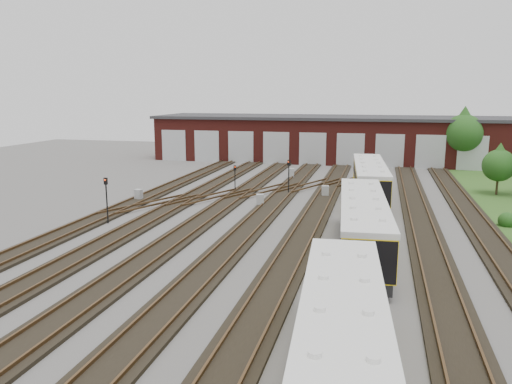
# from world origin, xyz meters

# --- Properties ---
(ground) EXTENTS (120.00, 120.00, 0.00)m
(ground) POSITION_xyz_m (0.00, 0.00, 0.00)
(ground) COLOR #454340
(ground) RESTS_ON ground
(track_network) EXTENTS (30.40, 70.00, 0.33)m
(track_network) POSITION_xyz_m (-0.17, 0.59, 0.11)
(track_network) COLOR black
(track_network) RESTS_ON ground
(maintenance_shed) EXTENTS (51.00, 12.50, 6.35)m
(maintenance_shed) POSITION_xyz_m (-0.01, 39.97, 3.20)
(maintenance_shed) COLOR #571A15
(maintenance_shed) RESTS_ON ground
(metro_train) EXTENTS (3.71, 46.82, 3.03)m
(metro_train) POSITION_xyz_m (6.00, -3.03, 1.88)
(metro_train) COLOR black
(metro_train) RESTS_ON ground
(signal_mast_0) EXTENTS (0.27, 0.25, 3.46)m
(signal_mast_0) POSITION_xyz_m (-12.68, -0.26, 2.19)
(signal_mast_0) COLOR black
(signal_mast_0) RESTS_ON ground
(signal_mast_1) EXTENTS (0.28, 0.27, 2.70)m
(signal_mast_1) POSITION_xyz_m (-6.75, 13.22, 1.75)
(signal_mast_1) COLOR black
(signal_mast_1) RESTS_ON ground
(signal_mast_2) EXTENTS (0.28, 0.27, 2.86)m
(signal_mast_2) POSITION_xyz_m (4.17, 7.15, 1.84)
(signal_mast_2) COLOR black
(signal_mast_2) RESTS_ON ground
(signal_mast_3) EXTENTS (0.30, 0.29, 3.31)m
(signal_mast_3) POSITION_xyz_m (-1.57, 13.85, 2.12)
(signal_mast_3) COLOR black
(signal_mast_3) RESTS_ON ground
(relay_cabinet_0) EXTENTS (0.70, 0.61, 1.03)m
(relay_cabinet_0) POSITION_xyz_m (-14.23, 7.70, 0.51)
(relay_cabinet_0) COLOR #9B9E9F
(relay_cabinet_0) RESTS_ON ground
(relay_cabinet_1) EXTENTS (0.75, 0.65, 1.13)m
(relay_cabinet_1) POSITION_xyz_m (-2.94, 22.93, 0.56)
(relay_cabinet_1) COLOR #9B9E9F
(relay_cabinet_1) RESTS_ON ground
(relay_cabinet_2) EXTENTS (0.74, 0.66, 1.05)m
(relay_cabinet_2) POSITION_xyz_m (-3.01, 8.11, 0.53)
(relay_cabinet_2) COLOR #9B9E9F
(relay_cabinet_2) RESTS_ON ground
(relay_cabinet_3) EXTENTS (0.73, 0.64, 1.07)m
(relay_cabinet_3) POSITION_xyz_m (2.00, 13.34, 0.53)
(relay_cabinet_3) COLOR #9B9E9F
(relay_cabinet_3) RESTS_ON ground
(relay_cabinet_4) EXTENTS (0.59, 0.52, 0.87)m
(relay_cabinet_4) POSITION_xyz_m (6.38, 5.15, 0.44)
(relay_cabinet_4) COLOR #9B9E9F
(relay_cabinet_4) RESTS_ON ground
(tree_0) EXTENTS (4.85, 4.85, 8.03)m
(tree_0) POSITION_xyz_m (16.93, 35.00, 5.16)
(tree_0) COLOR #2E2515
(tree_0) RESTS_ON ground
(tree_1) EXTENTS (3.03, 3.03, 5.02)m
(tree_1) POSITION_xyz_m (17.76, 18.22, 3.22)
(tree_1) COLOR #2E2515
(tree_1) RESTS_ON ground
(bush_0) EXTENTS (1.24, 1.24, 1.24)m
(bush_0) POSITION_xyz_m (16.00, 5.97, 0.62)
(bush_0) COLOR #174112
(bush_0) RESTS_ON ground
(bush_2) EXTENTS (1.24, 1.24, 1.24)m
(bush_2) POSITION_xyz_m (20.00, 29.83, 0.62)
(bush_2) COLOR #174112
(bush_2) RESTS_ON ground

